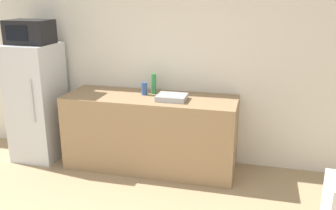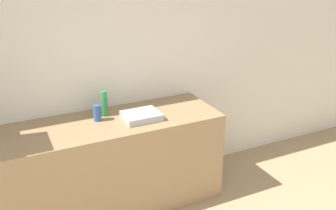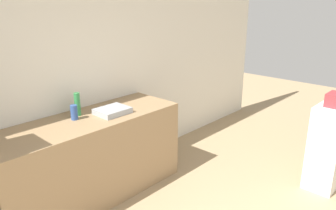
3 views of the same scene
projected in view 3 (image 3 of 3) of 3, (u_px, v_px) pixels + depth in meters
The scene contains 6 objects.
wall_back at pixel (40, 80), 3.29m from camera, with size 8.00×0.06×2.60m, color silver.
counter at pixel (90, 159), 3.49m from camera, with size 2.06×0.69×0.91m, color #937551.
sink_basin at pixel (113, 111), 3.49m from camera, with size 0.34×0.28×0.06m, color #9EA3A8.
bottle_tall at pixel (77, 104), 3.41m from camera, with size 0.06×0.06×0.25m, color #2D7F42.
bottle_short at pixel (74, 112), 3.30m from camera, with size 0.07×0.07×0.15m, color #2D4C8C.
shelf_cabinet at pixel (333, 142), 3.82m from camera, with size 0.84×0.32×0.97m, color white.
Camera 3 is at (-1.47, -0.12, 2.08)m, focal length 35.00 mm.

